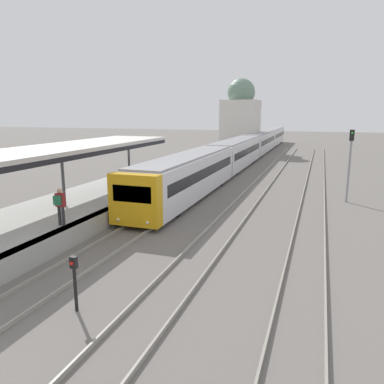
{
  "coord_description": "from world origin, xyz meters",
  "views": [
    {
      "loc": [
        8.52,
        -3.18,
        5.8
      ],
      "look_at": [
        2.06,
        15.58,
        1.58
      ],
      "focal_mm": 35.0,
      "sensor_mm": 36.0,
      "label": 1
    }
  ],
  "objects_px": {
    "signal_post_near": "(75,277)",
    "signal_mast_far": "(350,157)",
    "train_near": "(249,146)",
    "person_on_platform": "(60,204)"
  },
  "relations": [
    {
      "from": "person_on_platform",
      "to": "signal_mast_far",
      "type": "height_order",
      "value": "signal_mast_far"
    },
    {
      "from": "train_near",
      "to": "signal_mast_far",
      "type": "distance_m",
      "value": 23.24
    },
    {
      "from": "person_on_platform",
      "to": "signal_post_near",
      "type": "relative_size",
      "value": 0.97
    },
    {
      "from": "signal_post_near",
      "to": "signal_mast_far",
      "type": "height_order",
      "value": "signal_mast_far"
    },
    {
      "from": "train_near",
      "to": "signal_mast_far",
      "type": "bearing_deg",
      "value": -63.52
    },
    {
      "from": "signal_post_near",
      "to": "signal_mast_far",
      "type": "bearing_deg",
      "value": 64.44
    },
    {
      "from": "person_on_platform",
      "to": "signal_mast_far",
      "type": "bearing_deg",
      "value": 46.32
    },
    {
      "from": "signal_mast_far",
      "to": "train_near",
      "type": "bearing_deg",
      "value": 116.48
    },
    {
      "from": "signal_post_near",
      "to": "signal_mast_far",
      "type": "xyz_separation_m",
      "value": [
        8.39,
        17.54,
        1.92
      ]
    },
    {
      "from": "train_near",
      "to": "signal_post_near",
      "type": "relative_size",
      "value": 36.02
    }
  ]
}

